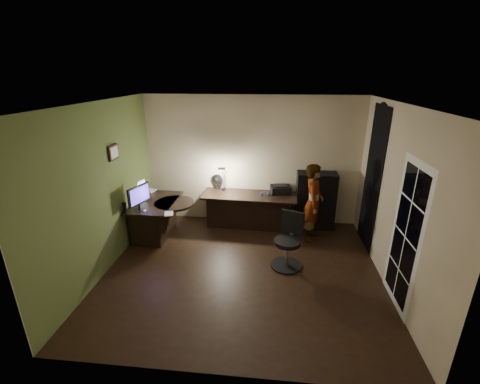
# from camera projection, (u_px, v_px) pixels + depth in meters

# --- Properties ---
(floor) EXTENTS (4.50, 4.00, 0.01)m
(floor) POSITION_uv_depth(u_px,v_px,m) (242.00, 270.00, 5.36)
(floor) COLOR black
(floor) RESTS_ON ground
(ceiling) EXTENTS (4.50, 4.00, 0.01)m
(ceiling) POSITION_uv_depth(u_px,v_px,m) (243.00, 103.00, 4.42)
(ceiling) COLOR silver
(ceiling) RESTS_ON floor
(wall_back) EXTENTS (4.50, 0.01, 2.70)m
(wall_back) POSITION_uv_depth(u_px,v_px,m) (252.00, 161.00, 6.76)
(wall_back) COLOR #C2B08D
(wall_back) RESTS_ON floor
(wall_front) EXTENTS (4.50, 0.01, 2.70)m
(wall_front) POSITION_uv_depth(u_px,v_px,m) (222.00, 270.00, 3.02)
(wall_front) COLOR #C2B08D
(wall_front) RESTS_ON floor
(wall_left) EXTENTS (0.01, 4.00, 2.70)m
(wall_left) POSITION_uv_depth(u_px,v_px,m) (102.00, 190.00, 5.11)
(wall_left) COLOR #C2B08D
(wall_left) RESTS_ON floor
(wall_right) EXTENTS (0.01, 4.00, 2.70)m
(wall_right) POSITION_uv_depth(u_px,v_px,m) (396.00, 201.00, 4.67)
(wall_right) COLOR #C2B08D
(wall_right) RESTS_ON floor
(green_wall_overlay) EXTENTS (0.00, 4.00, 2.70)m
(green_wall_overlay) POSITION_uv_depth(u_px,v_px,m) (103.00, 190.00, 5.11)
(green_wall_overlay) COLOR #50612D
(green_wall_overlay) RESTS_ON floor
(arched_doorway) EXTENTS (0.01, 0.90, 2.60)m
(arched_doorway) POSITION_uv_depth(u_px,v_px,m) (373.00, 179.00, 5.76)
(arched_doorway) COLOR black
(arched_doorway) RESTS_ON floor
(french_door) EXTENTS (0.02, 0.92, 2.10)m
(french_door) POSITION_uv_depth(u_px,v_px,m) (406.00, 237.00, 4.27)
(french_door) COLOR white
(french_door) RESTS_ON floor
(framed_picture) EXTENTS (0.04, 0.30, 0.25)m
(framed_picture) POSITION_uv_depth(u_px,v_px,m) (113.00, 152.00, 5.35)
(framed_picture) COLOR black
(framed_picture) RESTS_ON wall_left
(desk_left) EXTENTS (0.79, 1.28, 0.73)m
(desk_left) POSITION_uv_depth(u_px,v_px,m) (157.00, 219.00, 6.40)
(desk_left) COLOR black
(desk_left) RESTS_ON floor
(desk_right) EXTENTS (1.98, 0.77, 0.73)m
(desk_right) POSITION_uv_depth(u_px,v_px,m) (249.00, 211.00, 6.76)
(desk_right) COLOR black
(desk_right) RESTS_ON floor
(cabinet) EXTENTS (0.80, 0.40, 1.20)m
(cabinet) POSITION_uv_depth(u_px,v_px,m) (315.00, 200.00, 6.68)
(cabinet) COLOR black
(cabinet) RESTS_ON floor
(laptop_stand) EXTENTS (0.28, 0.25, 0.11)m
(laptop_stand) POSITION_uv_depth(u_px,v_px,m) (147.00, 193.00, 6.58)
(laptop_stand) COLOR silver
(laptop_stand) RESTS_ON desk_left
(laptop) EXTENTS (0.36, 0.35, 0.21)m
(laptop) POSITION_uv_depth(u_px,v_px,m) (148.00, 186.00, 6.52)
(laptop) COLOR silver
(laptop) RESTS_ON laptop_stand
(monitor) EXTENTS (0.27, 0.54, 0.35)m
(monitor) POSITION_uv_depth(u_px,v_px,m) (139.00, 202.00, 5.82)
(monitor) COLOR black
(monitor) RESTS_ON desk_left
(mouse) EXTENTS (0.05, 0.08, 0.03)m
(mouse) POSITION_uv_depth(u_px,v_px,m) (145.00, 211.00, 5.84)
(mouse) COLOR silver
(mouse) RESTS_ON desk_left
(phone) EXTENTS (0.11, 0.15, 0.01)m
(phone) POSITION_uv_depth(u_px,v_px,m) (157.00, 203.00, 6.24)
(phone) COLOR black
(phone) RESTS_ON desk_left
(pen) EXTENTS (0.04, 0.13, 0.01)m
(pen) POSITION_uv_depth(u_px,v_px,m) (146.00, 212.00, 5.84)
(pen) COLOR black
(pen) RESTS_ON desk_left
(speaker) EXTENTS (0.08, 0.08, 0.18)m
(speaker) POSITION_uv_depth(u_px,v_px,m) (125.00, 208.00, 5.79)
(speaker) COLOR black
(speaker) RESTS_ON desk_left
(notepad) EXTENTS (0.20, 0.24, 0.01)m
(notepad) POSITION_uv_depth(u_px,v_px,m) (169.00, 214.00, 5.75)
(notepad) COLOR silver
(notepad) RESTS_ON desk_left
(desk_fan) EXTENTS (0.25, 0.19, 0.34)m
(desk_fan) POSITION_uv_depth(u_px,v_px,m) (218.00, 182.00, 6.91)
(desk_fan) COLOR black
(desk_fan) RESTS_ON desk_right
(headphones) EXTENTS (0.19, 0.11, 0.08)m
(headphones) POSITION_uv_depth(u_px,v_px,m) (265.00, 194.00, 6.59)
(headphones) COLOR navy
(headphones) RESTS_ON desk_right
(printer) EXTENTS (0.45, 0.38, 0.18)m
(printer) POSITION_uv_depth(u_px,v_px,m) (280.00, 189.00, 6.70)
(printer) COLOR black
(printer) RESTS_ON desk_right
(desk_lamp) EXTENTS (0.23, 0.31, 0.60)m
(desk_lamp) POSITION_uv_depth(u_px,v_px,m) (223.00, 178.00, 6.77)
(desk_lamp) COLOR black
(desk_lamp) RESTS_ON desk_right
(office_chair) EXTENTS (0.68, 0.68, 0.94)m
(office_chair) POSITION_uv_depth(u_px,v_px,m) (288.00, 242.00, 5.31)
(office_chair) COLOR black
(office_chair) RESTS_ON floor
(person) EXTENTS (0.44, 0.59, 1.53)m
(person) POSITION_uv_depth(u_px,v_px,m) (313.00, 203.00, 6.12)
(person) COLOR #D8A88C
(person) RESTS_ON floor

